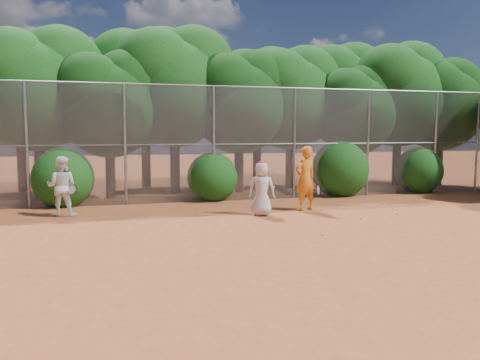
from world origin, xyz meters
name	(u,v)px	position (x,y,z in m)	size (l,w,h in m)	color
ground	(309,236)	(0.00, 0.00, 0.00)	(80.00, 80.00, 0.00)	#A64D25
fence_back	(238,143)	(-0.12, 6.00, 2.05)	(20.05, 0.09, 4.03)	gray
tree_1	(38,84)	(-6.94, 8.54, 4.16)	(4.64, 4.03, 6.35)	black
tree_2	(110,100)	(-4.45, 7.83, 3.58)	(3.99, 3.47, 5.47)	black
tree_3	(175,82)	(-1.94, 8.84, 4.40)	(4.89, 4.26, 6.70)	black
tree_4	(240,98)	(0.55, 8.24, 3.76)	(4.19, 3.64, 5.73)	black
tree_5	(292,94)	(3.06, 9.04, 4.05)	(4.51, 3.92, 6.17)	black
tree_6	(355,107)	(5.55, 8.03, 3.47)	(3.86, 3.36, 5.29)	black
tree_7	(400,90)	(8.06, 8.64, 4.28)	(4.77, 4.14, 6.53)	black
tree_8	(442,101)	(10.05, 8.34, 3.82)	(4.25, 3.70, 5.82)	black
tree_9	(20,84)	(-7.94, 10.84, 4.34)	(4.83, 4.20, 6.62)	black
tree_10	(146,81)	(-2.93, 11.05, 4.63)	(5.15, 4.48, 7.06)	black
tree_11	(258,94)	(2.06, 10.64, 4.16)	(4.64, 4.03, 6.35)	black
tree_12	(342,89)	(6.56, 11.24, 4.51)	(5.02, 4.37, 6.88)	black
bush_0	(63,176)	(-6.00, 6.30, 1.00)	(2.00, 2.00, 2.00)	#114411
bush_1	(212,175)	(-1.00, 6.30, 0.90)	(1.80, 1.80, 1.80)	#114411
bush_2	(340,167)	(4.00, 6.30, 1.10)	(2.20, 2.20, 2.20)	#114411
bush_3	(419,169)	(7.50, 6.30, 0.95)	(1.90, 1.90, 1.90)	#114411
player_yellow	(305,179)	(1.33, 3.38, 0.99)	(0.88, 0.65, 1.99)	orange
player_teen	(262,188)	(-0.24, 2.89, 0.79)	(0.90, 0.74, 1.59)	silver
player_white	(62,186)	(-5.84, 4.28, 0.87)	(0.96, 0.83, 1.74)	silver
ball_0	(361,218)	(2.26, 1.61, 0.03)	(0.07, 0.07, 0.07)	yellow
ball_1	(339,214)	(1.96, 2.35, 0.03)	(0.07, 0.07, 0.07)	yellow
ball_2	(397,214)	(3.64, 1.95, 0.03)	(0.07, 0.07, 0.07)	yellow
ball_3	(322,234)	(0.31, -0.04, 0.03)	(0.07, 0.07, 0.07)	yellow
ball_4	(384,204)	(4.33, 3.75, 0.03)	(0.07, 0.07, 0.07)	yellow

